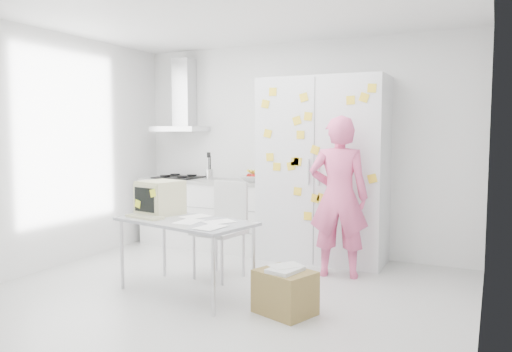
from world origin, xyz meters
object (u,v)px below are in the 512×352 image
at_px(chair, 224,223).
at_px(cardboard_box, 285,291).
at_px(desk, 169,208).
at_px(person, 339,197).

xyz_separation_m(chair, cardboard_box, (1.02, -0.75, -0.39)).
bearing_deg(desk, cardboard_box, 4.59).
height_order(person, cardboard_box, person).
relative_size(desk, chair, 1.41).
bearing_deg(cardboard_box, desk, 172.68).
distance_m(chair, cardboard_box, 1.33).
distance_m(desk, chair, 0.69).
relative_size(person, desk, 1.20).
bearing_deg(person, desk, 26.80).
bearing_deg(chair, desk, -108.15).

